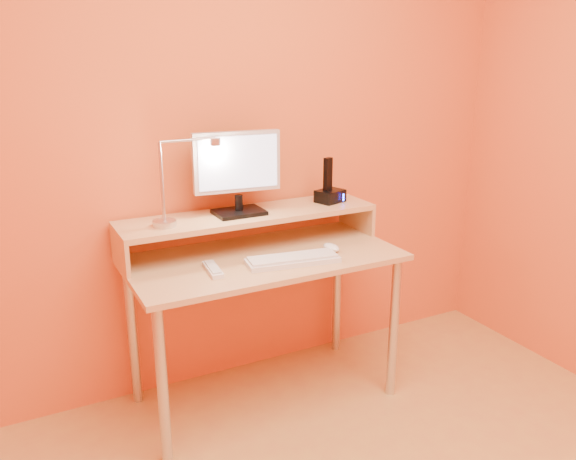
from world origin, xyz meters
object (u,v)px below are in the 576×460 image
monitor_panel (237,162)px  keyboard (293,261)px  remote_control (213,270)px  lamp_base (165,223)px  mouse (331,247)px  phone_dock (330,196)px

monitor_panel → keyboard: size_ratio=0.99×
monitor_panel → remote_control: (-0.22, -0.24, -0.39)m
monitor_panel → lamp_base: bearing=-167.3°
monitor_panel → keyboard: 0.51m
monitor_panel → remote_control: monitor_panel is taller
monitor_panel → mouse: 0.57m
phone_dock → keyboard: 0.50m
monitor_panel → lamp_base: monitor_panel is taller
phone_dock → keyboard: (-0.36, -0.29, -0.18)m
phone_dock → keyboard: phone_dock is taller
phone_dock → remote_control: size_ratio=0.72×
phone_dock → monitor_panel: bearing=161.3°
keyboard → mouse: mouse is taller
lamp_base → remote_control: bearing=-56.6°
mouse → remote_control: mouse is taller
lamp_base → keyboard: size_ratio=0.25×
phone_dock → remote_control: (-0.70, -0.23, -0.18)m
keyboard → mouse: (0.23, 0.06, 0.01)m
keyboard → phone_dock: bearing=47.7°
keyboard → lamp_base: bearing=159.4°
lamp_base → mouse: size_ratio=1.02×
monitor_panel → phone_dock: (0.48, -0.01, -0.21)m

